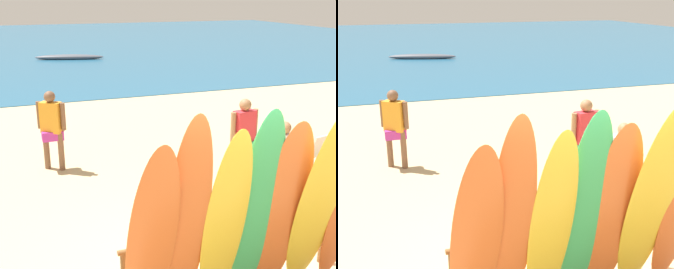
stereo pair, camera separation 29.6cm
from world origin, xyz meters
TOP-DOWN VIEW (x-y plane):
  - ground at (0.00, 14.00)m, footprint 60.00×60.00m
  - ocean_water at (0.00, 30.31)m, footprint 60.00×40.00m
  - surfboard_rack at (0.00, 0.00)m, footprint 2.79×0.07m
  - surfboard_orange_0 at (-1.17, -0.54)m, footprint 0.57×0.69m
  - surfboard_orange_1 at (-0.80, -0.50)m, footprint 0.49×0.67m
  - surfboard_yellow_2 at (-0.38, -0.50)m, footprint 0.53×0.57m
  - surfboard_green_3 at (0.02, -0.43)m, footprint 0.54×0.55m
  - surfboard_orange_4 at (0.36, -0.43)m, footprint 0.61×0.57m
  - surfboard_yellow_5 at (0.76, -0.56)m, footprint 0.61×0.80m
  - beachgoer_near_rack at (1.73, 1.56)m, footprint 0.54×0.28m
  - beachgoer_photographing at (-1.58, 4.56)m, footprint 0.52×0.40m
  - beachgoer_strolling at (1.66, 2.70)m, footprint 0.60×0.28m
  - beach_chair_blue at (3.28, 2.36)m, footprint 0.63×0.76m
  - distant_boat at (0.99, 20.38)m, footprint 3.68×1.52m

SIDE VIEW (x-z plane):
  - ground at x=0.00m, z-range 0.00..0.00m
  - ocean_water at x=0.00m, z-range 0.00..0.02m
  - distant_boat at x=0.99m, z-range -0.01..0.28m
  - beach_chair_blue at x=3.28m, z-range 0.02..0.85m
  - surfboard_rack at x=0.00m, z-range 0.20..0.96m
  - beachgoer_near_rack at x=1.73m, z-range 0.11..1.59m
  - beachgoer_strolling at x=1.66m, z-range 0.12..1.72m
  - beachgoer_photographing at x=-1.58m, z-range 0.12..1.73m
  - surfboard_orange_0 at x=-1.17m, z-range 0.00..2.21m
  - surfboard_orange_4 at x=0.36m, z-range 0.00..2.22m
  - surfboard_yellow_2 at x=-0.38m, z-range 0.00..2.24m
  - surfboard_green_3 at x=0.02m, z-range 0.00..2.38m
  - surfboard_orange_1 at x=-0.80m, z-range 0.00..2.44m
  - surfboard_yellow_5 at x=0.76m, z-range 0.00..2.45m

